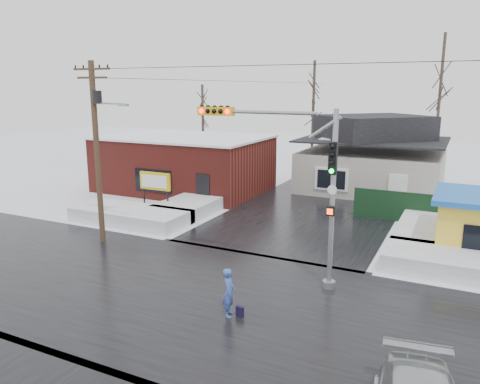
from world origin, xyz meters
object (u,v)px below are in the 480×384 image
at_px(utility_pole, 97,142).
at_px(marquee_sign, 155,182).
at_px(traffic_signal, 294,172).
at_px(pedestrian, 229,293).

height_order(utility_pole, marquee_sign, utility_pole).
distance_m(traffic_signal, marquee_sign, 13.42).
xyz_separation_m(marquee_sign, pedestrian, (10.52, -10.27, -1.06)).
xyz_separation_m(utility_pole, pedestrian, (9.45, -4.28, -4.25)).
distance_m(traffic_signal, pedestrian, 5.33).
xyz_separation_m(traffic_signal, utility_pole, (-10.36, 0.53, 0.57)).
distance_m(utility_pole, marquee_sign, 6.87).
height_order(traffic_signal, marquee_sign, traffic_signal).
relative_size(traffic_signal, utility_pole, 0.78).
bearing_deg(marquee_sign, pedestrian, -44.32).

